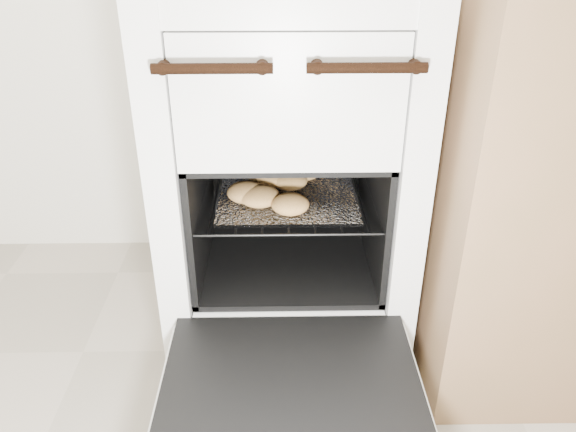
# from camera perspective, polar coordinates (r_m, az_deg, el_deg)

# --- Properties ---
(stove) EXTENTS (0.55, 0.61, 0.84)m
(stove) POSITION_cam_1_polar(r_m,az_deg,el_deg) (1.34, -0.10, 4.43)
(stove) COLOR white
(stove) RESTS_ON ground
(oven_door) EXTENTS (0.49, 0.38, 0.03)m
(oven_door) POSITION_cam_1_polar(r_m,az_deg,el_deg) (1.08, 0.33, -16.96)
(oven_door) COLOR black
(oven_door) RESTS_ON stove
(oven_rack) EXTENTS (0.40, 0.38, 0.01)m
(oven_rack) POSITION_cam_1_polar(r_m,az_deg,el_deg) (1.29, -0.06, 2.14)
(oven_rack) COLOR black
(oven_rack) RESTS_ON stove
(foil_sheet) EXTENTS (0.31, 0.27, 0.01)m
(foil_sheet) POSITION_cam_1_polar(r_m,az_deg,el_deg) (1.28, -0.04, 1.99)
(foil_sheet) COLOR silver
(foil_sheet) RESTS_ON oven_rack
(baked_rolls) EXTENTS (0.24, 0.28, 0.04)m
(baked_rolls) POSITION_cam_1_polar(r_m,az_deg,el_deg) (1.28, -1.32, 3.33)
(baked_rolls) COLOR tan
(baked_rolls) RESTS_ON foil_sheet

